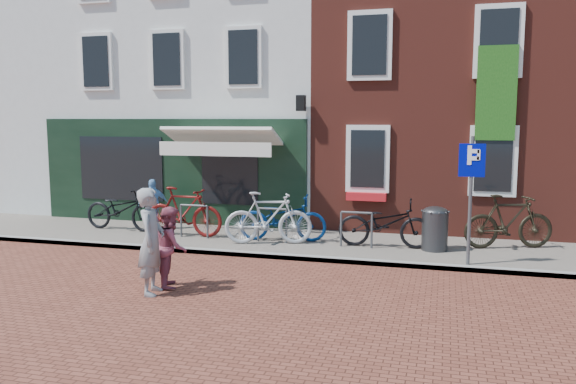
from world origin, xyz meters
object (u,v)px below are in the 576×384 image
(woman, at_px, (151,241))
(bicycle_1, at_px, (184,212))
(bicycle_4, at_px, (385,223))
(bicycle_5, at_px, (509,222))
(bicycle_3, at_px, (268,218))
(bicycle_2, at_px, (282,218))
(bicycle_0, at_px, (121,209))
(parking_sign, at_px, (471,181))
(boy, at_px, (171,246))
(cafe_person, at_px, (153,204))
(litter_bin, at_px, (435,226))

(woman, distance_m, bicycle_1, 4.43)
(bicycle_4, xyz_separation_m, bicycle_5, (2.70, 0.61, 0.06))
(bicycle_1, height_order, bicycle_3, same)
(woman, height_order, bicycle_5, woman)
(bicycle_1, height_order, bicycle_2, bicycle_1)
(bicycle_0, distance_m, bicycle_2, 4.45)
(woman, xyz_separation_m, bicycle_0, (-3.33, 4.47, -0.27))
(parking_sign, relative_size, boy, 1.77)
(bicycle_1, relative_size, bicycle_5, 1.00)
(bicycle_2, bearing_deg, cafe_person, 75.22)
(cafe_person, relative_size, bicycle_4, 0.63)
(litter_bin, xyz_separation_m, bicycle_1, (-6.06, -0.06, 0.07))
(bicycle_1, bearing_deg, parking_sign, -98.30)
(cafe_person, distance_m, bicycle_1, 1.29)
(cafe_person, bearing_deg, bicycle_5, 147.72)
(bicycle_3, relative_size, bicycle_4, 0.97)
(boy, distance_m, bicycle_1, 3.99)
(litter_bin, height_order, bicycle_2, bicycle_2)
(litter_bin, relative_size, bicycle_1, 0.51)
(parking_sign, height_order, bicycle_1, parking_sign)
(bicycle_0, xyz_separation_m, bicycle_5, (9.57, 0.41, 0.06))
(litter_bin, relative_size, boy, 0.72)
(litter_bin, bearing_deg, bicycle_3, -174.35)
(bicycle_3, bearing_deg, bicycle_2, -42.86)
(boy, distance_m, bicycle_2, 3.93)
(bicycle_3, relative_size, bicycle_5, 1.00)
(cafe_person, relative_size, bicycle_1, 0.65)
(parking_sign, bearing_deg, bicycle_0, 171.17)
(litter_bin, distance_m, bicycle_0, 7.98)
(bicycle_0, relative_size, bicycle_5, 1.03)
(cafe_person, height_order, bicycle_1, cafe_person)
(bicycle_1, bearing_deg, bicycle_4, -88.41)
(bicycle_2, distance_m, bicycle_5, 5.16)
(parking_sign, distance_m, bicycle_2, 4.53)
(cafe_person, height_order, bicycle_3, cafe_person)
(woman, xyz_separation_m, bicycle_3, (0.89, 3.89, -0.21))
(parking_sign, bearing_deg, bicycle_1, 170.91)
(bicycle_3, distance_m, bicycle_4, 2.68)
(bicycle_1, bearing_deg, woman, -160.63)
(bicycle_3, bearing_deg, bicycle_5, -95.19)
(litter_bin, xyz_separation_m, bicycle_2, (-3.54, 0.06, 0.01))
(litter_bin, height_order, bicycle_0, bicycle_0)
(bicycle_2, xyz_separation_m, bicycle_3, (-0.22, -0.43, 0.06))
(boy, height_order, bicycle_4, boy)
(litter_bin, bearing_deg, boy, -140.41)
(bicycle_2, xyz_separation_m, bicycle_5, (5.13, 0.56, 0.06))
(parking_sign, relative_size, woman, 1.39)
(cafe_person, relative_size, bicycle_2, 0.63)
(litter_bin, xyz_separation_m, cafe_person, (-7.21, 0.52, 0.13))
(bicycle_0, height_order, bicycle_2, same)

